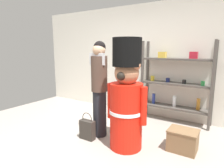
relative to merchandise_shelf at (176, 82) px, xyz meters
name	(u,v)px	position (x,y,z in m)	size (l,w,h in m)	color
ground_plane	(91,150)	(-0.74, -1.98, -0.87)	(6.40, 6.40, 0.00)	#9E9389
back_wall	(148,60)	(-0.74, 0.22, 0.43)	(6.40, 0.12, 2.60)	silver
merchandise_shelf	(176,82)	(0.00, 0.00, 0.00)	(1.47, 0.35, 1.74)	#4C4742
teddy_bear_guard	(126,99)	(-0.33, -1.59, -0.06)	(0.68, 0.53, 1.73)	red
person_shopper	(99,86)	(-0.95, -1.45, 0.06)	(0.30, 0.29, 1.70)	black
shopping_bag	(87,129)	(-1.04, -1.70, -0.69)	(0.28, 0.12, 0.48)	#332D28
display_crate	(183,140)	(0.46, -1.20, -0.70)	(0.44, 0.35, 0.34)	brown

